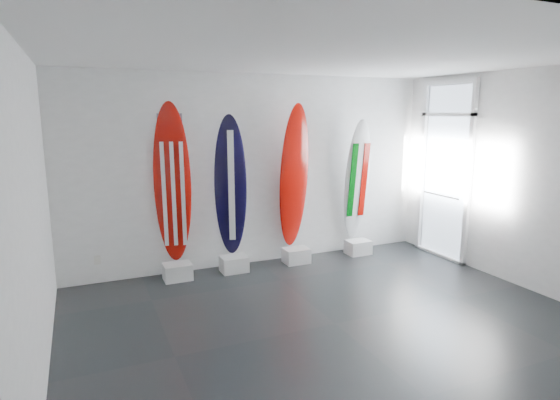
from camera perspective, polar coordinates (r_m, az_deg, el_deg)
name	(u,v)px	position (r m, az deg, el deg)	size (l,w,h in m)	color
floor	(335,324)	(5.61, 6.78, -14.86)	(6.00, 6.00, 0.00)	black
ceiling	(341,55)	(5.09, 7.56, 17.24)	(6.00, 6.00, 0.00)	white
wall_back	(257,171)	(7.37, -2.83, 3.61)	(6.00, 6.00, 0.00)	silver
wall_front	(547,264)	(3.31, 29.95, -6.83)	(6.00, 6.00, 0.00)	silver
wall_left	(31,223)	(4.45, -28.28, -2.45)	(5.00, 5.00, 0.00)	silver
wall_right	(529,181)	(7.14, 28.33, 2.09)	(5.00, 5.00, 0.00)	silver
display_block_usa	(178,272)	(7.02, -12.48, -8.60)	(0.40, 0.30, 0.24)	silver
surfboard_usa	(172,184)	(6.81, -13.08, 1.92)	(0.53, 0.08, 2.33)	#9B0B04
display_block_navy	(234,264)	(7.22, -5.67, -7.84)	(0.40, 0.30, 0.24)	silver
surfboard_navy	(231,186)	(7.03, -6.11, 1.68)	(0.49, 0.08, 2.16)	black
display_block_swiss	(296,256)	(7.59, 2.01, -6.84)	(0.40, 0.30, 0.24)	silver
surfboard_swiss	(294,177)	(7.40, 1.74, 2.85)	(0.53, 0.08, 2.33)	#9B0B04
display_block_italy	(358,247)	(8.16, 9.57, -5.74)	(0.40, 0.30, 0.24)	silver
surfboard_italy	(357,180)	(7.99, 9.44, 2.40)	(0.47, 0.08, 2.08)	white
wall_outlet	(97,260)	(7.13, -21.55, -6.87)	(0.09, 0.02, 0.13)	silver
glass_door	(445,173)	(8.17, 19.62, 3.17)	(0.12, 1.16, 2.85)	white
balcony	(498,220)	(9.27, 25.28, -2.21)	(2.80, 2.20, 1.20)	slate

